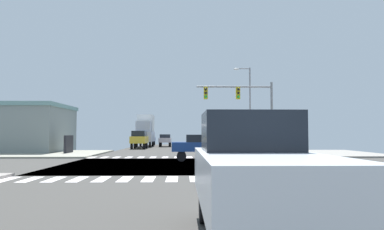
{
  "coord_description": "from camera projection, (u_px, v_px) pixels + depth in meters",
  "views": [
    {
      "loc": [
        0.71,
        -23.03,
        1.92
      ],
      "look_at": [
        1.44,
        6.17,
        3.45
      ],
      "focal_mm": 34.18,
      "sensor_mm": 36.0,
      "label": 1
    }
  ],
  "objects": [
    {
      "name": "crosswalk_near",
      "position": [
        160.0,
        179.0,
        15.58
      ],
      "size": [
        13.5,
        2.0,
        0.01
      ],
      "color": "white",
      "rests_on": "ground"
    },
    {
      "name": "sidewalk_corner_nw",
      "position": [
        38.0,
        154.0,
        34.53
      ],
      "size": [
        12.0,
        12.0,
        0.14
      ],
      "color": "gray",
      "rests_on": "ground"
    },
    {
      "name": "suv_outer_1",
      "position": [
        139.0,
        138.0,
        47.86
      ],
      "size": [
        1.96,
        4.6,
        2.34
      ],
      "rotation": [
        0.0,
        0.0,
        3.14
      ],
      "color": "black",
      "rests_on": "ground"
    },
    {
      "name": "pickup_leading_1",
      "position": [
        256.0,
        170.0,
        6.43
      ],
      "size": [
        2.0,
        5.1,
        2.35
      ],
      "color": "black",
      "rests_on": "ground"
    },
    {
      "name": "ground",
      "position": [
        172.0,
        165.0,
        22.87
      ],
      "size": [
        90.0,
        90.0,
        0.05
      ],
      "color": "#3F3D3A"
    },
    {
      "name": "box_truck_middle_1",
      "position": [
        145.0,
        130.0,
        55.43
      ],
      "size": [
        2.4,
        7.2,
        4.85
      ],
      "rotation": [
        0.0,
        0.0,
        3.14
      ],
      "color": "black",
      "rests_on": "ground"
    },
    {
      "name": "sidewalk_corner_ne",
      "position": [
        310.0,
        153.0,
        35.18
      ],
      "size": [
        12.0,
        12.0,
        0.14
      ],
      "color": "gray",
      "rests_on": "ground"
    },
    {
      "name": "sedan_farside_2",
      "position": [
        202.0,
        145.0,
        26.48
      ],
      "size": [
        4.3,
        1.8,
        1.88
      ],
      "rotation": [
        0.0,
        0.0,
        4.71
      ],
      "color": "black",
      "rests_on": "ground"
    },
    {
      "name": "street_lamp",
      "position": [
        248.0,
        102.0,
        37.99
      ],
      "size": [
        1.78,
        0.32,
        8.86
      ],
      "color": "gray",
      "rests_on": "ground"
    },
    {
      "name": "crosswalk_far",
      "position": [
        171.0,
        157.0,
        30.16
      ],
      "size": [
        13.5,
        2.0,
        0.01
      ],
      "color": "white",
      "rests_on": "ground"
    },
    {
      "name": "traffic_signal_mast",
      "position": [
        242.0,
        102.0,
        30.65
      ],
      "size": [
        6.43,
        0.55,
        6.3
      ],
      "color": "gray",
      "rests_on": "ground"
    },
    {
      "name": "sedan_queued_4",
      "position": [
        165.0,
        139.0,
        55.8
      ],
      "size": [
        1.8,
        4.3,
        1.88
      ],
      "rotation": [
        0.0,
        0.0,
        3.14
      ],
      "color": "black",
      "rests_on": "ground"
    },
    {
      "name": "sedan_nearside_1",
      "position": [
        149.0,
        139.0,
        62.19
      ],
      "size": [
        1.8,
        4.3,
        1.88
      ],
      "rotation": [
        0.0,
        0.0,
        3.14
      ],
      "color": "black",
      "rests_on": "ground"
    }
  ]
}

